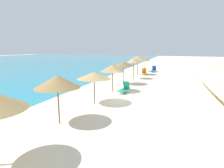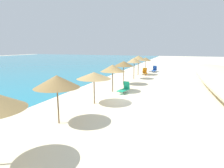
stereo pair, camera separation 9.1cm
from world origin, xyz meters
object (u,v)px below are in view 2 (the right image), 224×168
lounge_chair_1 (145,72)px  beach_umbrella_7 (134,60)px  beach_umbrella_4 (94,75)px  lounge_chair_0 (154,70)px  beach_umbrella_5 (113,68)px  beach_umbrella_6 (124,64)px  lounge_chair_3 (124,89)px  beach_umbrella_9 (146,59)px  beach_umbrella_3 (57,82)px  beach_umbrella_8 (138,58)px

lounge_chair_1 → beach_umbrella_7: bearing=62.8°
beach_umbrella_4 → lounge_chair_0: 20.68m
beach_umbrella_5 → beach_umbrella_6: beach_umbrella_6 is taller
beach_umbrella_4 → lounge_chair_1: bearing=-2.9°
beach_umbrella_6 → lounge_chair_3: bearing=-162.5°
beach_umbrella_4 → beach_umbrella_6: (7.97, 0.07, 0.23)m
beach_umbrella_5 → beach_umbrella_4: bearing=-179.7°
beach_umbrella_4 → beach_umbrella_7: 12.21m
beach_umbrella_4 → beach_umbrella_7: bearing=-0.6°
beach_umbrella_9 → lounge_chair_1: (-3.79, -0.64, -1.75)m
beach_umbrella_7 → beach_umbrella_5: bearing=178.9°
beach_umbrella_6 → beach_umbrella_9: beach_umbrella_6 is taller
lounge_chair_1 → beach_umbrella_3: bearing=69.0°
beach_umbrella_3 → beach_umbrella_5: beach_umbrella_3 is taller
beach_umbrella_8 → lounge_chair_1: bearing=-69.6°
beach_umbrella_3 → beach_umbrella_4: 4.18m
beach_umbrella_3 → beach_umbrella_6: (12.14, -0.19, -0.01)m
beach_umbrella_5 → beach_umbrella_7: bearing=-1.1°
beach_umbrella_3 → beach_umbrella_6: size_ratio=1.02×
lounge_chair_1 → beach_umbrella_9: bearing=-98.4°
beach_umbrella_4 → lounge_chair_0: (20.54, -1.72, -1.76)m
beach_umbrella_7 → beach_umbrella_9: bearing=-0.5°
beach_umbrella_7 → beach_umbrella_8: bearing=4.1°
beach_umbrella_3 → beach_umbrella_5: 8.35m
beach_umbrella_3 → lounge_chair_1: beach_umbrella_3 is taller
beach_umbrella_3 → lounge_chair_0: size_ratio=1.63×
beach_umbrella_5 → beach_umbrella_9: bearing=-0.8°
beach_umbrella_8 → beach_umbrella_9: bearing=-5.0°
beach_umbrella_9 → beach_umbrella_8: bearing=175.0°
beach_umbrella_8 → beach_umbrella_9: size_ratio=1.19×
beach_umbrella_3 → lounge_chair_1: bearing=-3.1°
beach_umbrella_4 → beach_umbrella_6: bearing=0.5°
beach_umbrella_3 → beach_umbrella_8: 20.38m
beach_umbrella_6 → beach_umbrella_8: bearing=0.6°
beach_umbrella_5 → beach_umbrella_8: (12.04, 0.13, 0.34)m
beach_umbrella_7 → beach_umbrella_6: bearing=177.3°
beach_umbrella_3 → beach_umbrella_6: 12.14m
beach_umbrella_5 → lounge_chair_1: beach_umbrella_5 is taller
beach_umbrella_4 → beach_umbrella_8: beach_umbrella_8 is taller
lounge_chair_0 → lounge_chair_1: lounge_chair_0 is taller
beach_umbrella_3 → lounge_chair_0: 24.86m
beach_umbrella_7 → lounge_chair_3: 8.54m
beach_umbrella_8 → beach_umbrella_4: bearing=-179.5°
beach_umbrella_6 → beach_umbrella_7: bearing=-2.7°
lounge_chair_3 → beach_umbrella_5: bearing=4.3°
beach_umbrella_3 → lounge_chair_3: size_ratio=1.87×
beach_umbrella_6 → beach_umbrella_7: beach_umbrella_7 is taller
beach_umbrella_3 → lounge_chair_1: (20.75, -1.11, -1.97)m
beach_umbrella_6 → lounge_chair_3: (-3.99, -1.26, -1.94)m
lounge_chair_0 → lounge_chair_1: bearing=79.9°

